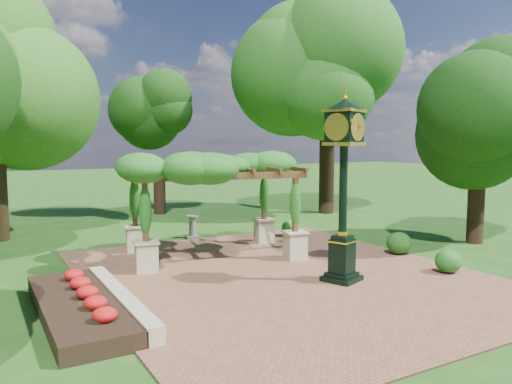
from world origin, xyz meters
TOP-DOWN VIEW (x-y plane):
  - ground at (0.00, 0.00)m, footprint 120.00×120.00m
  - brick_plaza at (0.00, 1.00)m, footprint 10.00×12.00m
  - border_wall at (-4.60, 0.50)m, footprint 0.35×5.00m
  - flower_bed at (-5.50, 0.50)m, footprint 1.50×5.00m
  - pedestal_clock at (1.02, -0.27)m, footprint 1.22×1.22m
  - pergola at (-0.67, 4.15)m, footprint 5.81×4.20m
  - sundial at (-0.06, 7.37)m, footprint 0.56×0.56m
  - shrub_front at (4.13, -1.11)m, footprint 0.91×0.91m
  - shrub_mid at (4.67, 1.27)m, footprint 0.89×0.89m
  - shrub_back at (3.35, 5.65)m, footprint 0.89×0.89m
  - tree_north at (1.00, 14.25)m, footprint 3.13×3.13m
  - tree_east_far at (8.68, 10.30)m, footprint 5.75×5.75m
  - tree_east_near at (8.57, 1.35)m, footprint 4.02×4.02m

SIDE VIEW (x-z plane):
  - ground at x=0.00m, z-range 0.00..0.00m
  - brick_plaza at x=0.00m, z-range 0.00..0.04m
  - flower_bed at x=-5.50m, z-range 0.00..0.36m
  - border_wall at x=-4.60m, z-range 0.00..0.40m
  - shrub_back at x=3.35m, z-range 0.04..0.68m
  - shrub_front at x=4.13m, z-range 0.04..0.70m
  - sundial at x=-0.06m, z-range -0.05..0.81m
  - shrub_mid at x=4.67m, z-range 0.04..0.76m
  - pergola at x=-0.67m, z-range 1.08..4.42m
  - pedestal_clock at x=1.02m, z-range 0.47..5.30m
  - tree_east_near at x=8.57m, z-range 1.28..8.11m
  - tree_north at x=1.00m, z-range 1.29..8.39m
  - tree_east_far at x=8.68m, z-range 1.92..12.13m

